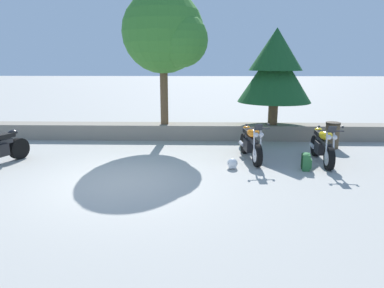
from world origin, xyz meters
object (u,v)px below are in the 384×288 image
Objects in this scene: pine_tree_mid_left at (275,67)px; rider_helmet at (232,164)px; trash_bin at (332,135)px; leafy_tree_far_left at (167,34)px; motorcycle_orange_centre at (251,143)px; rider_backpack at (306,161)px; motorcycle_yellow_far_right at (323,146)px.

rider_helmet is at bearing -115.50° from pine_tree_mid_left.
leafy_tree_far_left is at bearing 167.69° from trash_bin.
leafy_tree_far_left is 6.51m from trash_bin.
pine_tree_mid_left is at bearing 64.50° from rider_helmet.
leafy_tree_far_left is (-2.65, 2.65, 3.22)m from motorcycle_orange_centre.
pine_tree_mid_left is (-0.17, 3.77, 2.35)m from rider_backpack.
pine_tree_mid_left is (-0.82, 3.04, 2.11)m from motorcycle_yellow_far_right.
motorcycle_yellow_far_right reaches higher than rider_backpack.
motorcycle_yellow_far_right is (1.97, -0.26, 0.00)m from motorcycle_orange_centre.
motorcycle_orange_centre is 3.67m from pine_tree_mid_left.
leafy_tree_far_left reaches higher than trash_bin.
motorcycle_yellow_far_right is 1.92m from trash_bin.
rider_backpack is at bearing -42.50° from leafy_tree_far_left.
leafy_tree_far_left reaches higher than rider_backpack.
motorcycle_yellow_far_right is at bearing 48.38° from rider_backpack.
rider_backpack is 0.55× the size of trash_bin.
rider_backpack is at bearing -2.65° from rider_helmet.
rider_backpack is at bearing -36.92° from motorcycle_orange_centre.
rider_helmet is at bearing -124.00° from motorcycle_orange_centre.
trash_bin is (1.70, -1.33, -2.16)m from pine_tree_mid_left.
leafy_tree_far_left is at bearing 119.95° from rider_helmet.
leafy_tree_far_left reaches higher than motorcycle_orange_centre.
rider_backpack is 0.14× the size of pine_tree_mid_left.
motorcycle_orange_centre reaches higher than rider_backpack.
motorcycle_orange_centre is at bearing 172.56° from motorcycle_yellow_far_right.
rider_backpack reaches higher than rider_helmet.
pine_tree_mid_left is (1.15, 2.78, 2.11)m from motorcycle_orange_centre.
rider_backpack is 1.68× the size of rider_helmet.
motorcycle_yellow_far_right reaches higher than rider_helmet.
motorcycle_yellow_far_right reaches higher than trash_bin.
leafy_tree_far_left is at bearing 137.50° from rider_backpack.
motorcycle_yellow_far_right is 7.38× the size of rider_helmet.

